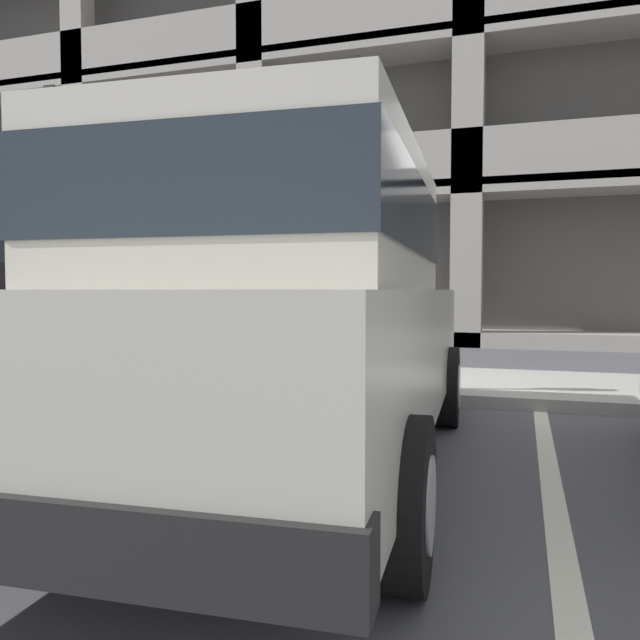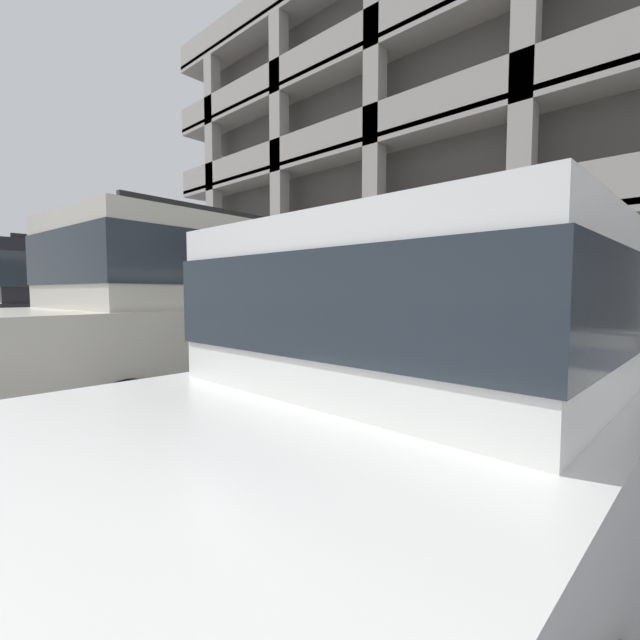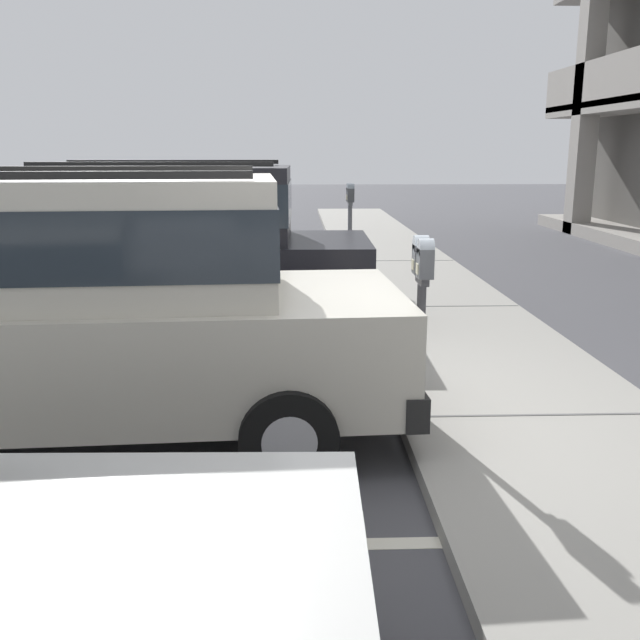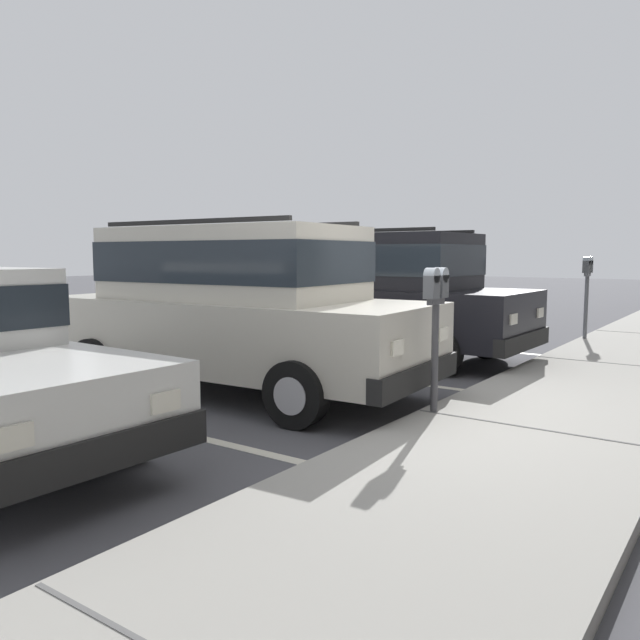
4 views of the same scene
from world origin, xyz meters
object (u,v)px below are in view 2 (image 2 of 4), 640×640
at_px(parking_meter_near, 349,299).
at_px(parking_meter_far, 149,294).
at_px(red_sedan, 103,304).
at_px(parking_garage, 573,153).
at_px(silver_suv, 212,309).
at_px(dark_hatchback, 466,379).

distance_m(parking_meter_near, parking_meter_far, 6.55).
height_order(red_sedan, parking_garage, parking_garage).
bearing_deg(silver_suv, parking_meter_near, 88.80).
distance_m(dark_hatchback, parking_meter_far, 10.23).
bearing_deg(red_sedan, parking_meter_near, 38.52).
height_order(parking_meter_near, parking_meter_far, parking_meter_far).
relative_size(red_sedan, parking_meter_far, 3.21).
bearing_deg(parking_garage, dark_hatchback, -79.31).
bearing_deg(red_sedan, dark_hatchback, -4.36).
bearing_deg(dark_hatchback, parking_meter_near, 138.05).
height_order(silver_suv, parking_meter_near, silver_suv).
xyz_separation_m(dark_hatchback, parking_meter_far, (-9.77, 3.00, 0.41)).
relative_size(silver_suv, parking_meter_far, 3.26).
bearing_deg(dark_hatchback, parking_garage, 102.14).
bearing_deg(parking_meter_far, dark_hatchback, -17.07).
distance_m(dark_hatchback, parking_garage, 15.84).
height_order(red_sedan, dark_hatchback, red_sedan).
bearing_deg(parking_meter_near, parking_meter_far, -179.62).
relative_size(red_sedan, parking_meter_near, 3.41).
relative_size(dark_hatchback, parking_meter_far, 3.02).
height_order(dark_hatchback, parking_meter_far, parking_meter_far).
xyz_separation_m(dark_hatchback, parking_meter_near, (-3.22, 3.04, 0.35)).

